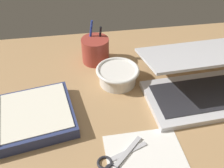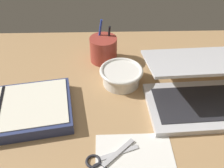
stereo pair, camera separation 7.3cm
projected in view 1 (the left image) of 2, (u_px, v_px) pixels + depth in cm
name	position (u px, v px, depth cm)	size (l,w,h in cm)	color
desk_top	(126.00, 116.00, 74.09)	(140.00, 100.00, 2.00)	tan
laptop	(203.00, 81.00, 77.28)	(37.12, 29.80, 14.37)	silver
bowl	(117.00, 75.00, 82.42)	(14.31, 14.31, 5.64)	silver
pen_cup	(95.00, 50.00, 91.17)	(9.93, 9.93, 15.02)	#9E382D
planner	(1.00, 123.00, 68.14)	(42.50, 26.84, 3.97)	navy
scissors	(114.00, 162.00, 60.62)	(13.49, 10.67, 0.80)	#B7B7BC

